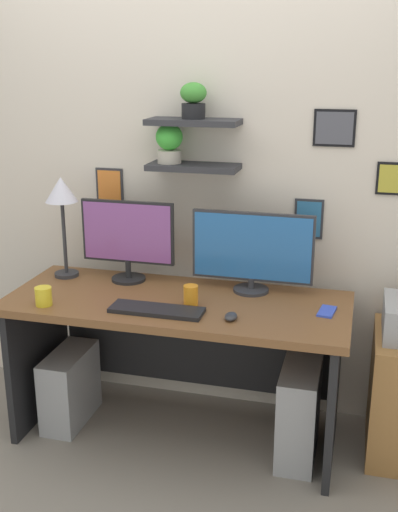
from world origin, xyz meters
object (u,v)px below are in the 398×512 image
(cell_phone, at_px, (327,311))
(desk, at_px, (180,334))
(coffee_mug, at_px, (44,296))
(keyboard, at_px, (157,310))
(computer_tower_right, at_px, (299,413))
(computer_tower_left, at_px, (70,387))
(monitor_left, at_px, (128,237))
(computer_mouse, at_px, (231,316))
(desk_lamp, at_px, (62,198))
(pen_cup, at_px, (191,296))
(monitor_right, at_px, (252,251))

(cell_phone, bearing_deg, desk, -174.96)
(cell_phone, relative_size, coffee_mug, 1.56)
(desk, height_order, keyboard, keyboard)
(computer_tower_right, bearing_deg, computer_tower_left, 179.59)
(monitor_left, xyz_separation_m, cell_phone, (1.05, -0.19, -0.23))
(computer_mouse, height_order, coffee_mug, coffee_mug)
(desk_lamp, height_order, pen_cup, desk_lamp)
(keyboard, distance_m, computer_tower_right, 0.86)
(computer_mouse, height_order, computer_tower_right, computer_mouse)
(monitor_left, xyz_separation_m, desk_lamp, (-0.35, -0.03, 0.20))
(cell_phone, bearing_deg, desk_lamp, -179.15)
(monitor_left, distance_m, pen_cup, 0.53)
(desk_lamp, relative_size, coffee_mug, 6.02)
(monitor_right, xyz_separation_m, desk_lamp, (-1.01, -0.03, 0.22))
(monitor_left, bearing_deg, pen_cup, -32.97)
(keyboard, relative_size, coffee_mug, 4.89)
(coffee_mug, bearing_deg, monitor_left, 59.53)
(desk, relative_size, monitor_right, 2.75)
(desk, distance_m, computer_mouse, 0.44)
(computer_tower_left, distance_m, computer_tower_right, 1.22)
(keyboard, distance_m, computer_tower_left, 0.80)
(computer_mouse, bearing_deg, desk, 143.45)
(keyboard, xyz_separation_m, desk_lamp, (-0.64, 0.36, 0.42))
(desk, xyz_separation_m, keyboard, (-0.04, -0.23, 0.22))
(desk_lamp, distance_m, computer_tower_right, 1.62)
(monitor_left, height_order, coffee_mug, monitor_left)
(pen_cup, bearing_deg, keyboard, -137.42)
(computer_mouse, distance_m, pen_cup, 0.25)
(computer_mouse, xyz_separation_m, desk_lamp, (-0.99, 0.36, 0.42))
(computer_mouse, distance_m, coffee_mug, 0.90)
(keyboard, bearing_deg, monitor_left, 126.16)
(desk, height_order, monitor_right, monitor_right)
(monitor_right, xyz_separation_m, coffee_mug, (-0.92, -0.45, -0.17))
(monitor_left, distance_m, cell_phone, 1.09)
(monitor_right, xyz_separation_m, computer_tower_left, (-0.93, -0.24, -0.77))
(pen_cup, bearing_deg, coffee_mug, -165.51)
(keyboard, bearing_deg, cell_phone, 14.48)
(computer_mouse, height_order, cell_phone, computer_mouse)
(coffee_mug, bearing_deg, desk, 25.67)
(keyboard, xyz_separation_m, cell_phone, (0.77, 0.20, -0.01))
(coffee_mug, height_order, computer_tower_right, coffee_mug)
(monitor_right, distance_m, computer_tower_left, 1.23)
(coffee_mug, bearing_deg, pen_cup, 14.49)
(computer_mouse, height_order, pen_cup, pen_cup)
(monitor_left, bearing_deg, coffee_mug, -120.47)
(monitor_left, xyz_separation_m, pen_cup, (0.42, -0.27, -0.18))
(monitor_right, xyz_separation_m, computer_tower_right, (0.29, -0.25, -0.73))
(keyboard, bearing_deg, coffee_mug, -174.27)
(desk_lamp, xyz_separation_m, coffee_mug, (0.09, -0.42, -0.39))
(desk, distance_m, computer_tower_left, 0.69)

